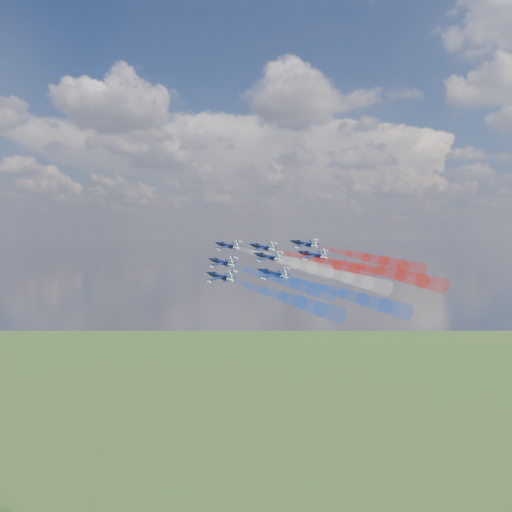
% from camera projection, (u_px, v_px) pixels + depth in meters
% --- Properties ---
extents(jet_lead, '(16.54, 16.00, 7.94)m').
position_uv_depth(jet_lead, '(227.00, 246.00, 194.60)').
color(jet_lead, black).
extents(trail_lead, '(35.83, 24.51, 11.28)m').
position_uv_depth(trail_lead, '(280.00, 259.00, 176.41)').
color(trail_lead, white).
extents(jet_inner_left, '(16.54, 16.00, 7.94)m').
position_uv_depth(jet_inner_left, '(222.00, 262.00, 180.45)').
color(jet_inner_left, black).
extents(trail_inner_left, '(35.83, 24.51, 11.28)m').
position_uv_depth(trail_inner_left, '(278.00, 279.00, 162.26)').
color(trail_inner_left, blue).
extents(jet_inner_right, '(16.54, 16.00, 7.94)m').
position_uv_depth(jet_inner_right, '(262.00, 247.00, 192.46)').
color(jet_inner_right, black).
extents(trail_inner_right, '(35.83, 24.51, 11.28)m').
position_uv_depth(trail_inner_right, '(319.00, 261.00, 174.27)').
color(trail_inner_right, red).
extents(jet_outer_left, '(16.54, 16.00, 7.94)m').
position_uv_depth(jet_outer_left, '(220.00, 277.00, 166.68)').
color(jet_outer_left, black).
extents(trail_outer_left, '(35.83, 24.51, 11.28)m').
position_uv_depth(trail_outer_left, '(282.00, 297.00, 148.49)').
color(trail_outer_left, blue).
extents(jet_center_third, '(16.54, 16.00, 7.94)m').
position_uv_depth(jet_center_third, '(267.00, 257.00, 179.26)').
color(jet_center_third, black).
extents(trail_center_third, '(35.83, 24.51, 11.28)m').
position_uv_depth(trail_center_third, '(330.00, 273.00, 161.07)').
color(trail_center_third, white).
extents(jet_outer_right, '(16.54, 16.00, 7.94)m').
position_uv_depth(jet_outer_right, '(304.00, 244.00, 191.31)').
color(jet_outer_right, black).
extents(trail_outer_right, '(35.83, 24.51, 11.28)m').
position_uv_depth(trail_outer_right, '(366.00, 257.00, 173.12)').
color(trail_outer_right, red).
extents(jet_rear_left, '(16.54, 16.00, 7.94)m').
position_uv_depth(jet_rear_left, '(273.00, 274.00, 164.60)').
color(jet_rear_left, black).
extents(trail_rear_left, '(35.83, 24.51, 11.28)m').
position_uv_depth(trail_rear_left, '(342.00, 293.00, 146.41)').
color(trail_rear_left, blue).
extents(jet_rear_right, '(16.54, 16.00, 7.94)m').
position_uv_depth(jet_rear_right, '(313.00, 255.00, 177.59)').
color(jet_rear_right, black).
extents(trail_rear_right, '(35.83, 24.51, 11.28)m').
position_uv_depth(trail_rear_right, '(381.00, 271.00, 159.40)').
color(trail_rear_right, red).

